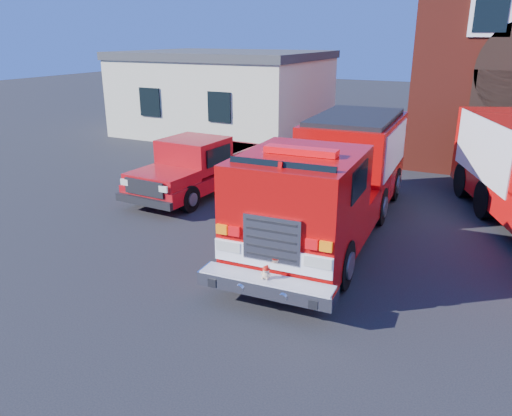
% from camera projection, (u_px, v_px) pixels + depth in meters
% --- Properties ---
extents(ground, '(100.00, 100.00, 0.00)m').
position_uv_depth(ground, '(276.00, 241.00, 13.24)').
color(ground, black).
rests_on(ground, ground).
extents(side_building, '(10.20, 8.20, 4.35)m').
position_uv_depth(side_building, '(225.00, 92.00, 27.29)').
color(side_building, beige).
rests_on(side_building, ground).
extents(fire_engine, '(3.12, 9.61, 2.92)m').
position_uv_depth(fire_engine, '(334.00, 178.00, 13.48)').
color(fire_engine, black).
rests_on(fire_engine, ground).
extents(pickup_truck, '(2.38, 5.95, 1.92)m').
position_uv_depth(pickup_truck, '(200.00, 166.00, 17.12)').
color(pickup_truck, black).
rests_on(pickup_truck, ground).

